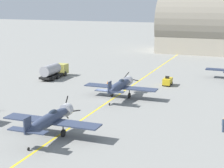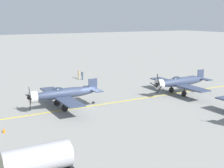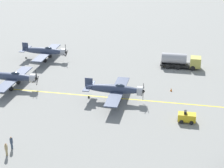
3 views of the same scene
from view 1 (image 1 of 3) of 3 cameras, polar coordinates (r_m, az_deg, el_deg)
The scene contains 9 objects.
ground_plane at distance 57.25m, azimuth -0.95°, elevation -2.98°, with size 400.00×400.00×0.00m, color gray.
taxiway_stripe at distance 57.25m, azimuth -0.95°, elevation -2.97°, with size 0.30×160.00×0.01m, color yellow.
airplane_near_center at distance 43.87m, azimuth -9.45°, elevation -5.38°, with size 12.00×9.98×3.74m.
airplane_mid_center at distance 59.85m, azimuth 1.20°, elevation -0.29°, with size 12.00×9.98×3.65m.
fuel_tanker at distance 76.24m, azimuth -8.82°, elevation 2.03°, with size 2.67×8.00×2.98m.
tow_tractor at distance 69.68m, azimuth 8.46°, elevation 0.42°, with size 1.57×2.60×1.79m.
ground_crew_walking at distance 46.84m, azimuth 16.61°, elevation -5.90°, with size 0.39×0.39×1.79m.
traffic_cone at distance 70.24m, azimuth -0.67°, elevation 0.23°, with size 0.36×0.36×0.55m, color orange.
hangar at distance 115.06m, azimuth 14.94°, elevation 8.21°, with size 30.25×17.63×17.63m.
Camera 1 is at (20.65, -51.07, 15.57)m, focal length 60.00 mm.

